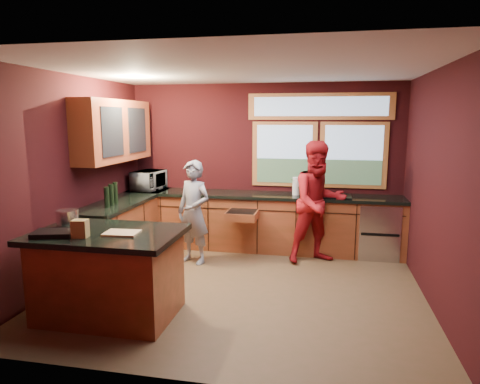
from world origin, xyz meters
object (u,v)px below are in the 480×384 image
(person_grey, at_px, (194,212))
(cutting_board, at_px, (122,233))
(stock_pot, at_px, (68,218))
(person_red, at_px, (318,202))
(island, at_px, (109,273))

(person_grey, xyz_separation_m, cutting_board, (-0.18, -1.92, 0.19))
(cutting_board, distance_m, stock_pot, 0.78)
(person_grey, xyz_separation_m, person_red, (1.80, 0.39, 0.14))
(island, height_order, cutting_board, cutting_board)
(person_red, xyz_separation_m, stock_pot, (-2.73, -2.11, 0.13))
(person_red, bearing_deg, cutting_board, -158.89)
(person_red, distance_m, cutting_board, 3.04)
(person_grey, distance_m, cutting_board, 1.94)
(person_grey, relative_size, person_red, 0.84)
(stock_pot, bearing_deg, person_grey, 61.70)
(island, bearing_deg, cutting_board, -14.04)
(island, height_order, person_grey, person_grey)
(island, xyz_separation_m, person_grey, (0.38, 1.87, 0.29))
(person_grey, distance_m, stock_pot, 1.97)
(island, relative_size, person_grey, 1.01)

